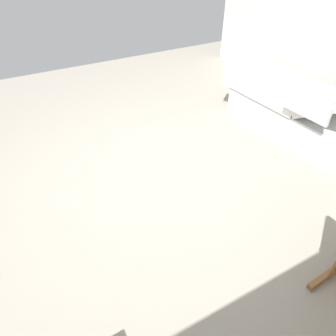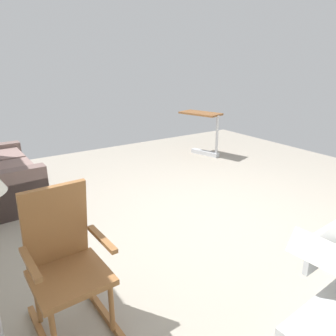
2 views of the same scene
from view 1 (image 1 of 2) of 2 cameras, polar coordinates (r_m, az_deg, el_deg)
The scene contains 2 objects.
ground_plane at distance 3.37m, azimuth -2.98°, elevation -1.63°, with size 7.29×7.29×0.00m, color gray.
hospital_bed at distance 4.39m, azimuth 23.88°, elevation 9.92°, with size 1.10×2.12×1.09m.
Camera 1 is at (1.09, 2.36, 2.15)m, focal length 33.48 mm.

